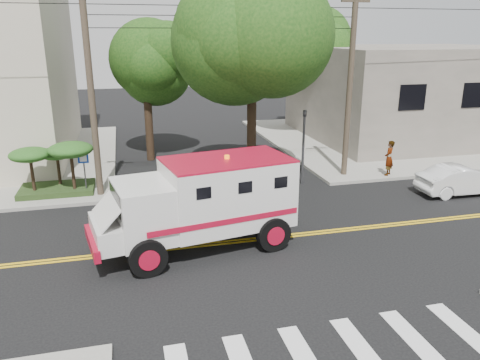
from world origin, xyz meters
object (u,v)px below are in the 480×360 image
object	(u,v)px
pedestrian_b	(366,141)
pedestrian_a	(389,158)
parked_sedan	(462,180)
armored_truck	(203,199)

from	to	relation	value
pedestrian_b	pedestrian_a	bearing A→B (deg)	99.64
parked_sedan	armored_truck	bearing A→B (deg)	103.68
armored_truck	pedestrian_b	xyz separation A→B (m)	(11.19, 9.53, -0.69)
armored_truck	parked_sedan	size ratio (longest dim) A/B	1.74
parked_sedan	pedestrian_b	xyz separation A→B (m)	(-1.07, 6.90, 0.38)
armored_truck	pedestrian_b	size ratio (longest dim) A/B	3.94
armored_truck	pedestrian_b	distance (m)	14.72
armored_truck	pedestrian_a	bearing A→B (deg)	18.52
armored_truck	parked_sedan	xyz separation A→B (m)	(12.26, 2.63, -1.07)
armored_truck	pedestrian_a	xyz separation A→B (m)	(10.35, 5.65, -0.69)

